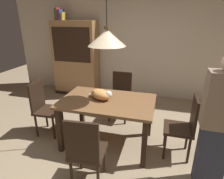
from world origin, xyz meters
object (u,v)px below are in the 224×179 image
object	(u,v)px
chair_left_side	(44,106)
book_blue_wide	(61,15)
chair_near_front	(86,150)
chair_right_side	(185,125)
book_red_tall	(58,14)
pendant_lamp	(107,38)
cat_sleeping	(101,95)
person_standing	(217,126)
chair_far_back	(121,94)
book_yellow_short	(63,16)
hutch_bookcase	(76,60)
dining_table	(107,106)
book_green_slim	(57,14)

from	to	relation	value
chair_left_side	book_blue_wide	xyz separation A→B (m)	(-0.60, 1.91, 1.46)
chair_near_front	chair_right_side	bearing A→B (deg)	38.02
book_red_tall	pendant_lamp	bearing A→B (deg)	-46.75
book_blue_wide	book_red_tall	bearing A→B (deg)	180.00
cat_sleeping	person_standing	xyz separation A→B (m)	(1.49, -0.47, -0.02)
chair_near_front	book_blue_wide	bearing A→B (deg)	121.95
chair_left_side	person_standing	size ratio (longest dim) A/B	0.58
chair_far_back	person_standing	size ratio (longest dim) A/B	0.58
chair_left_side	book_yellow_short	world-z (taller)	book_yellow_short
chair_right_side	hutch_bookcase	world-z (taller)	hutch_bookcase
dining_table	chair_right_side	size ratio (longest dim) A/B	1.51
hutch_bookcase	book_red_tall	xyz separation A→B (m)	(-0.39, 0.00, 1.10)
pendant_lamp	book_yellow_short	distance (m)	2.55
chair_near_front	pendant_lamp	size ratio (longest dim) A/B	0.72
chair_near_front	book_yellow_short	bearing A→B (deg)	120.98
hutch_bookcase	book_yellow_short	bearing A→B (deg)	179.67
chair_right_side	hutch_bookcase	size ratio (longest dim) A/B	0.50
cat_sleeping	book_green_slim	world-z (taller)	book_green_slim
book_red_tall	person_standing	distance (m)	4.14
chair_right_side	book_red_tall	world-z (taller)	book_red_tall
book_red_tall	chair_near_front	bearing A→B (deg)	-57.13
chair_far_back	cat_sleeping	bearing A→B (deg)	-96.70
chair_far_back	book_red_tall	xyz separation A→B (m)	(-1.80, 1.03, 1.48)
chair_near_front	book_blue_wide	world-z (taller)	book_blue_wide
book_green_slim	book_red_tall	xyz separation A→B (m)	(0.05, 0.00, 0.01)
chair_left_side	book_blue_wide	distance (m)	2.48
chair_left_side	pendant_lamp	distance (m)	1.61
chair_left_side	book_yellow_short	xyz separation A→B (m)	(-0.54, 1.91, 1.43)
chair_left_side	chair_near_front	distance (m)	1.43
chair_far_back	hutch_bookcase	size ratio (longest dim) A/B	0.50
chair_right_side	book_red_tall	distance (m)	3.79
pendant_lamp	person_standing	bearing A→B (deg)	-18.26
chair_right_side	book_yellow_short	bearing A→B (deg)	145.69
hutch_bookcase	book_green_slim	bearing A→B (deg)	179.80
chair_far_back	person_standing	bearing A→B (deg)	-43.91
chair_left_side	pendant_lamp	size ratio (longest dim) A/B	0.72
book_green_slim	book_red_tall	distance (m)	0.05
dining_table	book_green_slim	size ratio (longest dim) A/B	5.38
chair_near_front	chair_far_back	size ratio (longest dim) A/B	1.00
pendant_lamp	book_yellow_short	world-z (taller)	pendant_lamp
chair_near_front	person_standing	bearing A→B (deg)	16.77
book_green_slim	book_yellow_short	distance (m)	0.18
dining_table	person_standing	bearing A→B (deg)	-18.26
dining_table	book_green_slim	world-z (taller)	book_green_slim
book_red_tall	book_blue_wide	world-z (taller)	book_red_tall
pendant_lamp	book_yellow_short	bearing A→B (deg)	131.14
dining_table	book_yellow_short	xyz separation A→B (m)	(-1.67, 1.91, 1.29)
chair_near_front	chair_far_back	bearing A→B (deg)	90.08
dining_table	hutch_bookcase	bearing A→B (deg)	126.44
pendant_lamp	cat_sleeping	bearing A→B (deg)	174.25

